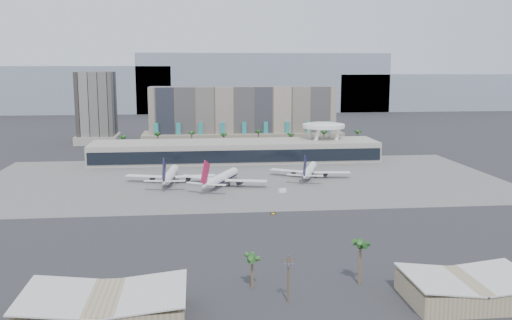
{
  "coord_description": "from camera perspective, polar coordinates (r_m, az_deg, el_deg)",
  "views": [
    {
      "loc": [
        -24.14,
        -226.5,
        57.85
      ],
      "look_at": [
        4.86,
        40.0,
        12.4
      ],
      "focal_mm": 40.0,
      "sensor_mm": 36.0,
      "label": 1
    }
  ],
  "objects": [
    {
      "name": "near_palm_a",
      "position": [
        150.44,
        -0.39,
        -10.28
      ],
      "size": [
        6.0,
        6.0,
        9.43
      ],
      "color": "brown",
      "rests_on": "ground"
    },
    {
      "name": "hangar_right",
      "position": [
        152.94,
        20.37,
        -12.04
      ],
      "size": [
        30.55,
        20.6,
        6.89
      ],
      "color": "gray",
      "rests_on": "ground"
    },
    {
      "name": "terminal",
      "position": [
        341.09,
        -2.08,
        0.96
      ],
      "size": [
        170.0,
        32.5,
        14.5
      ],
      "color": "#B4AC9E",
      "rests_on": "ground"
    },
    {
      "name": "utility_pole",
      "position": [
        141.66,
        3.26,
        -11.37
      ],
      "size": [
        3.2,
        0.85,
        12.0
      ],
      "color": "#4C3826",
      "rests_on": "ground"
    },
    {
      "name": "hangar_left",
      "position": [
        137.56,
        -14.86,
        -14.13
      ],
      "size": [
        36.65,
        22.6,
        7.55
      ],
      "color": "gray",
      "rests_on": "ground"
    },
    {
      "name": "apron_pad",
      "position": [
        288.39,
        -1.28,
        -1.95
      ],
      "size": [
        260.0,
        130.0,
        0.06
      ],
      "primitive_type": "cube",
      "color": "#5B5B59",
      "rests_on": "ground"
    },
    {
      "name": "service_vehicle_b",
      "position": [
        259.56,
        2.65,
        -3.08
      ],
      "size": [
        3.74,
        3.01,
        1.68
      ],
      "primitive_type": "cube",
      "rotation": [
        0.0,
        0.0,
        0.41
      ],
      "color": "white",
      "rests_on": "ground"
    },
    {
      "name": "airliner_left",
      "position": [
        282.14,
        -8.58,
        -1.49
      ],
      "size": [
        44.39,
        45.87,
        15.84
      ],
      "rotation": [
        0.0,
        0.0,
        -0.1
      ],
      "color": "white",
      "rests_on": "ground"
    },
    {
      "name": "mountain_ridge",
      "position": [
        699.0,
        -1.95,
        7.32
      ],
      "size": [
        680.0,
        60.0,
        70.0
      ],
      "color": "gray",
      "rests_on": "ground"
    },
    {
      "name": "palm_row",
      "position": [
        375.8,
        -1.41,
        2.38
      ],
      "size": [
        157.8,
        2.8,
        13.1
      ],
      "color": "brown",
      "rests_on": "ground"
    },
    {
      "name": "ground",
      "position": [
        235.01,
        -0.12,
        -4.63
      ],
      "size": [
        900.0,
        900.0,
        0.0
      ],
      "primitive_type": "plane",
      "color": "#232326",
      "rests_on": "ground"
    },
    {
      "name": "hotel",
      "position": [
        404.45,
        -1.34,
        3.8
      ],
      "size": [
        140.0,
        30.0,
        42.0
      ],
      "color": "gray",
      "rests_on": "ground"
    },
    {
      "name": "taxiway_sign",
      "position": [
        221.98,
        1.74,
        -5.37
      ],
      "size": [
        2.01,
        0.8,
        0.91
      ],
      "rotation": [
        0.0,
        0.0,
        -0.27
      ],
      "color": "black",
      "rests_on": "ground"
    },
    {
      "name": "airliner_centre",
      "position": [
        272.26,
        -3.47,
        -1.81
      ],
      "size": [
        41.45,
        42.66,
        15.82
      ],
      "rotation": [
        0.0,
        0.0,
        -0.43
      ],
      "color": "white",
      "rests_on": "ground"
    },
    {
      "name": "office_tower",
      "position": [
        433.75,
        -15.64,
        4.65
      ],
      "size": [
        30.0,
        30.0,
        52.0
      ],
      "color": "black",
      "rests_on": "ground"
    },
    {
      "name": "service_vehicle_a",
      "position": [
        278.99,
        -4.52,
        -2.16
      ],
      "size": [
        4.38,
        2.44,
        2.06
      ],
      "primitive_type": "cube",
      "rotation": [
        0.0,
        0.0,
        0.09
      ],
      "color": "silver",
      "rests_on": "ground"
    },
    {
      "name": "saucer_structure",
      "position": [
        353.72,
        6.77,
        3.16
      ],
      "size": [
        26.0,
        26.0,
        21.89
      ],
      "color": "white",
      "rests_on": "ground"
    },
    {
      "name": "airliner_right",
      "position": [
        293.4,
        5.36,
        -1.05
      ],
      "size": [
        39.96,
        41.33,
        14.8
      ],
      "rotation": [
        0.0,
        0.0,
        -0.33
      ],
      "color": "white",
      "rests_on": "ground"
    },
    {
      "name": "near_palm_b",
      "position": [
        154.02,
        10.39,
        -8.75
      ],
      "size": [
        6.0,
        6.0,
        12.57
      ],
      "color": "brown",
      "rests_on": "ground"
    }
  ]
}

